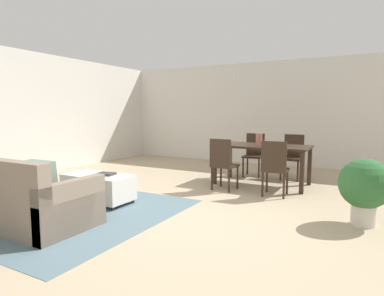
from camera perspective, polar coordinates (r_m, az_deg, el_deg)
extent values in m
plane|color=tan|center=(4.37, -1.52, -12.13)|extent=(10.80, 10.80, 0.00)
cube|color=silver|center=(8.83, 15.13, 5.86)|extent=(9.00, 0.12, 2.70)
cube|color=silver|center=(7.75, -29.63, 5.24)|extent=(0.12, 11.00, 2.70)
cube|color=slate|center=(5.02, -21.70, -10.08)|extent=(3.00, 2.80, 0.01)
cube|color=gray|center=(4.77, -28.13, -8.67)|extent=(2.12, 0.92, 0.42)
cube|color=gray|center=(3.97, -20.26, -9.73)|extent=(0.14, 0.92, 0.62)
cube|color=beige|center=(4.45, -28.20, -4.51)|extent=(0.37, 0.10, 0.37)
cube|color=slate|center=(4.13, -24.80, -4.83)|extent=(0.41, 0.14, 0.42)
cube|color=silver|center=(5.21, -16.06, -6.51)|extent=(1.06, 0.54, 0.38)
cylinder|color=#332319|center=(5.75, -17.85, -7.60)|extent=(0.05, 0.05, 0.06)
cylinder|color=#332319|center=(5.11, -10.34, -9.13)|extent=(0.05, 0.05, 0.06)
cylinder|color=#332319|center=(5.47, -21.27, -8.45)|extent=(0.05, 0.05, 0.06)
cylinder|color=#332319|center=(4.79, -13.74, -10.26)|extent=(0.05, 0.05, 0.06)
cube|color=#332319|center=(6.33, 12.17, 0.33)|extent=(1.74, 0.90, 0.04)
cube|color=#332319|center=(7.01, 6.64, -2.14)|extent=(0.07, 0.07, 0.72)
cube|color=#332319|center=(6.58, 19.87, -3.02)|extent=(0.07, 0.07, 0.72)
cube|color=#332319|center=(6.30, 3.96, -3.06)|extent=(0.07, 0.07, 0.72)
cube|color=#332319|center=(5.82, 18.67, -4.15)|extent=(0.07, 0.07, 0.72)
cube|color=#332319|center=(5.85, 5.77, -3.10)|extent=(0.43, 0.43, 0.04)
cube|color=#332319|center=(5.66, 4.95, -0.80)|extent=(0.40, 0.07, 0.47)
cylinder|color=#332319|center=(6.12, 5.07, -4.82)|extent=(0.04, 0.04, 0.41)
cylinder|color=#332319|center=(5.97, 7.96, -5.14)|extent=(0.04, 0.04, 0.41)
cylinder|color=#332319|center=(5.83, 3.48, -5.37)|extent=(0.04, 0.04, 0.41)
cylinder|color=#332319|center=(5.67, 6.48, -5.72)|extent=(0.04, 0.04, 0.41)
cube|color=#332319|center=(5.57, 14.38, -3.74)|extent=(0.43, 0.43, 0.04)
cube|color=#332319|center=(5.36, 14.11, -1.36)|extent=(0.40, 0.07, 0.47)
cylinder|color=#332319|center=(5.81, 12.96, -5.55)|extent=(0.04, 0.04, 0.41)
cylinder|color=#332319|center=(5.75, 16.29, -5.76)|extent=(0.04, 0.04, 0.41)
cylinder|color=#332319|center=(5.48, 12.24, -6.24)|extent=(0.04, 0.04, 0.41)
cylinder|color=#332319|center=(5.42, 15.77, -6.47)|extent=(0.04, 0.04, 0.41)
cube|color=#332319|center=(7.15, 10.64, -1.47)|extent=(0.42, 0.42, 0.04)
cube|color=#332319|center=(7.29, 11.04, 0.69)|extent=(0.40, 0.07, 0.47)
cylinder|color=#332319|center=(6.98, 11.61, -3.55)|extent=(0.04, 0.04, 0.41)
cylinder|color=#332319|center=(7.06, 8.92, -3.38)|extent=(0.04, 0.04, 0.41)
cylinder|color=#332319|center=(7.30, 12.24, -3.13)|extent=(0.04, 0.04, 0.41)
cylinder|color=#332319|center=(7.39, 9.66, -2.97)|extent=(0.04, 0.04, 0.41)
cube|color=#332319|center=(6.99, 17.02, -1.82)|extent=(0.41, 0.41, 0.04)
cube|color=#332319|center=(7.13, 17.43, 0.39)|extent=(0.40, 0.05, 0.47)
cylinder|color=#332319|center=(6.82, 18.01, -3.95)|extent=(0.04, 0.04, 0.41)
cylinder|color=#332319|center=(6.90, 15.25, -3.75)|extent=(0.04, 0.04, 0.41)
cylinder|color=#332319|center=(7.15, 18.62, -3.52)|extent=(0.04, 0.04, 0.41)
cylinder|color=#332319|center=(7.23, 15.98, -3.33)|extent=(0.04, 0.04, 0.41)
cylinder|color=#B26659|center=(6.29, 11.62, 1.53)|extent=(0.12, 0.12, 0.23)
cube|color=#333338|center=(5.11, -14.83, -4.40)|extent=(0.29, 0.24, 0.03)
cylinder|color=beige|center=(4.57, 27.74, -10.32)|extent=(0.28, 0.28, 0.26)
sphere|color=#2D6633|center=(4.48, 27.99, -5.53)|extent=(0.61, 0.61, 0.61)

